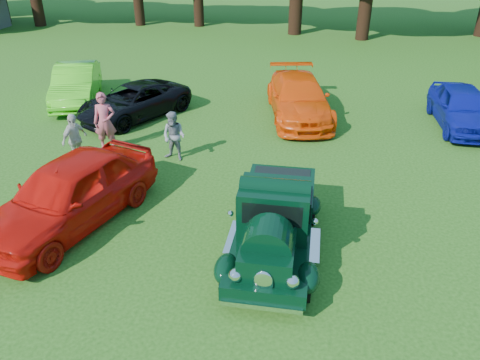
% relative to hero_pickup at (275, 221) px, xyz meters
% --- Properties ---
extents(ground, '(120.00, 120.00, 0.00)m').
position_rel_hero_pickup_xyz_m(ground, '(-1.25, -0.04, -0.75)').
color(ground, '#1E4911').
rests_on(ground, ground).
extents(hero_pickup, '(2.06, 4.43, 1.73)m').
position_rel_hero_pickup_xyz_m(hero_pickup, '(0.00, 0.00, 0.00)').
color(hero_pickup, black).
rests_on(hero_pickup, ground).
extents(red_convertible, '(3.33, 5.23, 1.66)m').
position_rel_hero_pickup_xyz_m(red_convertible, '(-4.92, 0.25, 0.08)').
color(red_convertible, red).
rests_on(red_convertible, ground).
extents(back_car_lime, '(2.95, 4.74, 1.47)m').
position_rel_hero_pickup_xyz_m(back_car_lime, '(-8.96, 8.58, -0.01)').
color(back_car_lime, '#47CC1B').
rests_on(back_car_lime, ground).
extents(back_car_black, '(3.99, 4.87, 1.23)m').
position_rel_hero_pickup_xyz_m(back_car_black, '(-6.01, 7.28, -0.13)').
color(back_car_black, black).
rests_on(back_car_black, ground).
extents(back_car_orange, '(3.06, 5.40, 1.48)m').
position_rel_hero_pickup_xyz_m(back_car_orange, '(0.05, 8.37, -0.01)').
color(back_car_orange, '#F74B08').
rests_on(back_car_orange, ground).
extents(back_car_blue, '(1.86, 4.29, 1.44)m').
position_rel_hero_pickup_xyz_m(back_car_blue, '(5.82, 8.37, -0.03)').
color(back_car_blue, '#0D1596').
rests_on(back_car_blue, ground).
extents(spectator_pink, '(0.79, 0.63, 1.89)m').
position_rel_hero_pickup_xyz_m(spectator_pink, '(-5.84, 4.39, 0.20)').
color(spectator_pink, '#BD4D5D').
rests_on(spectator_pink, ground).
extents(spectator_grey, '(0.87, 0.74, 1.54)m').
position_rel_hero_pickup_xyz_m(spectator_grey, '(-3.48, 4.04, 0.02)').
color(spectator_grey, gray).
rests_on(spectator_grey, ground).
extents(spectator_white, '(0.66, 1.02, 1.61)m').
position_rel_hero_pickup_xyz_m(spectator_white, '(-6.30, 3.25, 0.05)').
color(spectator_white, beige).
rests_on(spectator_white, ground).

